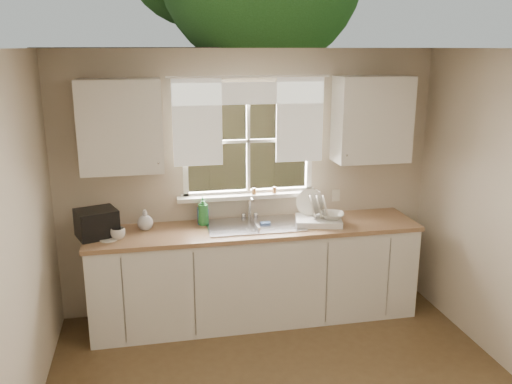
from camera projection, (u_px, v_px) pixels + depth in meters
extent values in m
cube|color=beige|center=(249.00, 249.00, 5.36)|extent=(3.60, 0.02, 1.15)
cube|color=beige|center=(248.00, 68.00, 4.91)|extent=(3.60, 0.02, 0.35)
cube|color=beige|center=(117.00, 146.00, 4.85)|extent=(1.20, 0.02, 1.00)
cube|color=beige|center=(369.00, 137.00, 5.31)|extent=(1.20, 0.02, 1.00)
cube|color=silver|center=(316.00, 49.00, 2.97)|extent=(3.60, 4.00, 0.02)
cube|color=white|center=(248.00, 192.00, 5.23)|extent=(1.30, 0.06, 0.05)
cube|color=white|center=(248.00, 87.00, 4.97)|extent=(1.30, 0.06, 0.05)
cube|color=white|center=(184.00, 143.00, 4.98)|extent=(0.05, 0.06, 1.05)
cube|color=white|center=(309.00, 139.00, 5.22)|extent=(0.05, 0.06, 1.05)
cube|color=white|center=(248.00, 141.00, 5.10)|extent=(0.03, 0.04, 1.00)
cube|color=white|center=(248.00, 141.00, 5.10)|extent=(1.20, 0.04, 0.03)
cube|color=white|center=(250.00, 196.00, 5.18)|extent=(1.38, 0.14, 0.04)
cylinder|color=white|center=(250.00, 77.00, 4.87)|extent=(1.50, 0.02, 0.02)
cube|color=silver|center=(197.00, 122.00, 4.89)|extent=(0.45, 0.02, 0.80)
cube|color=silver|center=(300.00, 119.00, 5.07)|extent=(0.45, 0.02, 0.80)
cube|color=silver|center=(249.00, 93.00, 4.92)|extent=(1.40, 0.02, 0.20)
cube|color=white|center=(255.00, 275.00, 5.09)|extent=(3.00, 0.62, 0.87)
cube|color=#99714C|center=(255.00, 229.00, 4.98)|extent=(3.04, 0.65, 0.04)
cube|color=white|center=(121.00, 126.00, 4.64)|extent=(0.70, 0.33, 0.80)
cube|color=white|center=(372.00, 119.00, 5.08)|extent=(0.70, 0.33, 0.80)
cube|color=beige|center=(336.00, 195.00, 5.38)|extent=(0.08, 0.01, 0.12)
cylinder|color=brown|center=(254.00, 191.00, 5.15)|extent=(0.04, 0.04, 0.06)
cylinder|color=brown|center=(274.00, 190.00, 5.19)|extent=(0.04, 0.04, 0.06)
cube|color=#335421|center=(200.00, 185.00, 10.25)|extent=(20.00, 10.00, 0.02)
cube|color=olive|center=(211.00, 158.00, 8.11)|extent=(8.00, 0.10, 1.80)
cube|color=maroon|center=(133.00, 117.00, 11.14)|extent=(3.00, 3.00, 2.20)
cube|color=black|center=(129.00, 55.00, 10.82)|extent=(3.20, 3.20, 0.30)
cylinder|color=#423021|center=(261.00, 93.00, 11.04)|extent=(0.36, 0.36, 3.20)
cube|color=#B7B7BC|center=(255.00, 234.00, 5.02)|extent=(0.84, 0.46, 0.18)
cube|color=#B7B7BC|center=(255.00, 225.00, 5.00)|extent=(0.88, 0.50, 0.01)
cube|color=#B7B7BC|center=(255.00, 228.00, 5.00)|extent=(0.02, 0.41, 0.14)
cylinder|color=silver|center=(250.00, 207.00, 5.21)|extent=(0.03, 0.03, 0.22)
cylinder|color=silver|center=(251.00, 198.00, 5.10)|extent=(0.02, 0.18, 0.02)
sphere|color=silver|center=(243.00, 215.00, 5.22)|extent=(0.05, 0.05, 0.05)
sphere|color=silver|center=(256.00, 214.00, 5.24)|extent=(0.05, 0.05, 0.05)
cube|color=white|center=(318.00, 221.00, 5.05)|extent=(0.49, 0.41, 0.06)
cylinder|color=white|center=(310.00, 202.00, 5.12)|extent=(0.27, 0.14, 0.25)
cylinder|color=white|center=(312.00, 207.00, 5.02)|extent=(0.12, 0.23, 0.22)
cylinder|color=white|center=(319.00, 207.00, 5.02)|extent=(0.12, 0.23, 0.22)
cylinder|color=white|center=(325.00, 207.00, 5.02)|extent=(0.12, 0.23, 0.22)
imported|color=silver|center=(332.00, 216.00, 5.02)|extent=(0.28, 0.28, 0.05)
imported|color=#287B35|center=(203.00, 211.00, 5.00)|extent=(0.11, 0.11, 0.27)
imported|color=#387ED4|center=(203.00, 212.00, 5.04)|extent=(0.10, 0.10, 0.22)
imported|color=beige|center=(145.00, 220.00, 4.88)|extent=(0.18, 0.18, 0.18)
cylinder|color=white|center=(109.00, 239.00, 4.63)|extent=(0.16, 0.16, 0.01)
imported|color=silver|center=(118.00, 234.00, 4.64)|extent=(0.14, 0.14, 0.10)
cube|color=black|center=(97.00, 223.00, 4.69)|extent=(0.41, 0.38, 0.24)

